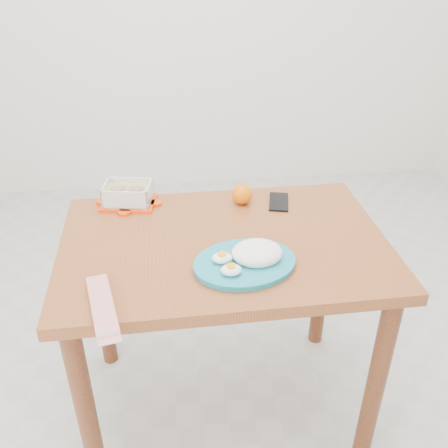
{
  "coord_description": "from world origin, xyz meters",
  "views": [
    {
      "loc": [
        -0.26,
        -1.5,
        1.61
      ],
      "look_at": [
        -0.1,
        -0.19,
        0.81
      ],
      "focal_mm": 40.0,
      "sensor_mm": 36.0,
      "label": 1
    }
  ],
  "objects": [
    {
      "name": "ground",
      "position": [
        0.0,
        0.0,
        0.0
      ],
      "size": [
        3.5,
        3.5,
        0.0
      ],
      "primitive_type": "plane",
      "color": "#B7B7B2",
      "rests_on": "ground"
    },
    {
      "name": "candy_bar",
      "position": [
        -0.46,
        -0.47,
        0.76
      ],
      "size": [
        0.1,
        0.24,
        0.02
      ],
      "primitive_type": "cube",
      "rotation": [
        0.0,
        0.0,
        1.78
      ],
      "color": "#B7090B",
      "rests_on": "dining_table"
    },
    {
      "name": "orange_fruit",
      "position": [
        -0.01,
        0.05,
        0.79
      ],
      "size": [
        0.07,
        0.07,
        0.07
      ],
      "primitive_type": "sphere",
      "color": "orange",
      "rests_on": "dining_table"
    },
    {
      "name": "dining_table",
      "position": [
        -0.1,
        -0.19,
        0.63
      ],
      "size": [
        1.04,
        0.7,
        0.75
      ],
      "rotation": [
        0.0,
        0.0,
        0.01
      ],
      "color": "#A7522F",
      "rests_on": "ground"
    },
    {
      "name": "smartphone",
      "position": [
        0.12,
        0.03,
        0.75
      ],
      "size": [
        0.1,
        0.15,
        0.01
      ],
      "primitive_type": "cube",
      "rotation": [
        0.0,
        0.0,
        -0.23
      ],
      "color": "black",
      "rests_on": "dining_table"
    },
    {
      "name": "food_container",
      "position": [
        -0.41,
        0.09,
        0.79
      ],
      "size": [
        0.2,
        0.17,
        0.08
      ],
      "rotation": [
        0.0,
        0.0,
        -0.17
      ],
      "color": "#FB3C07",
      "rests_on": "dining_table"
    },
    {
      "name": "rice_plate",
      "position": [
        -0.05,
        -0.33,
        0.78
      ],
      "size": [
        0.35,
        0.35,
        0.08
      ],
      "rotation": [
        0.0,
        0.0,
        0.2
      ],
      "color": "teal",
      "rests_on": "dining_table"
    }
  ]
}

